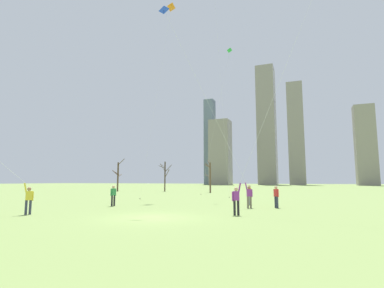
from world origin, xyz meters
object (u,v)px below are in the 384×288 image
Objects in this scene: bystander_watching_nearby at (249,194)px; bystander_strolling_midfield at (276,196)px; bare_tree_far_right_edge at (165,175)px; distant_kite_drifting_left_orange at (169,19)px; distant_kite_high_overhead_teal at (216,15)px; kite_flyer_far_back_blue at (237,168)px; bare_tree_leftmost at (210,176)px; kite_flyer_midfield_right_white at (255,150)px; bystander_far_off_by_trees at (113,195)px; bare_tree_right_of_center at (118,176)px; distant_kite_drifting_right_green at (226,67)px.

bystander_strolling_midfield is (2.41, -2.32, 0.00)m from bystander_watching_nearby.
bystander_watching_nearby is at bearing 136.09° from bystander_strolling_midfield.
distant_kite_drifting_left_orange is at bearing -62.94° from bare_tree_far_right_edge.
bystander_watching_nearby is 3.35m from bystander_strolling_midfield.
distant_kite_high_overhead_teal reaches higher than distant_kite_drifting_left_orange.
kite_flyer_far_back_blue is 29.81m from bare_tree_leftmost.
kite_flyer_midfield_right_white is at bearing -67.67° from bare_tree_leftmost.
kite_flyer_midfield_right_white is 34.11m from bare_tree_leftmost.
kite_flyer_far_back_blue is 0.65× the size of distant_kite_drifting_left_orange.
bystander_far_off_by_trees is 1.00× the size of bystander_strolling_midfield.
kite_flyer_far_back_blue is 2.86× the size of bare_tree_far_right_edge.
kite_flyer_midfield_right_white is 2.94× the size of bare_tree_right_of_center.
bystander_strolling_midfield is (12.28, 3.09, 0.00)m from bystander_far_off_by_trees.
kite_flyer_midfield_right_white reaches higher than kite_flyer_far_back_blue.
bystander_watching_nearby is 0.06× the size of distant_kite_drifting_left_orange.
kite_flyer_midfield_right_white is at bearing -97.78° from bystander_strolling_midfield.
distant_kite_high_overhead_teal is at bearing 111.21° from kite_flyer_far_back_blue.
bystander_strolling_midfield is 27.62m from distant_kite_drifting_left_orange.
kite_flyer_far_back_blue is at bearing -42.54° from bare_tree_right_of_center.
bare_tree_leftmost is at bearing 138.04° from distant_kite_drifting_right_green.
kite_flyer_midfield_right_white reaches higher than bare_tree_far_right_edge.
bystander_far_off_by_trees is 34.94m from bare_tree_right_of_center.
distant_kite_drifting_left_orange is at bearing -107.52° from distant_kite_drifting_right_green.
bare_tree_leftmost is (-13.63, 26.56, 1.96)m from bystander_strolling_midfield.
distant_kite_high_overhead_teal reaches higher than bare_tree_leftmost.
kite_flyer_far_back_blue is 30.58m from distant_kite_drifting_right_green.
distant_kite_high_overhead_teal is (-7.95, 19.12, 20.85)m from kite_flyer_midfield_right_white.
distant_kite_high_overhead_teal is at bearing 121.40° from bystander_strolling_midfield.
distant_kite_drifting_left_orange is 0.88× the size of distant_kite_high_overhead_teal.
bare_tree_far_right_edge is at bearing 129.03° from bystander_strolling_midfield.
kite_flyer_far_back_blue is 0.89× the size of kite_flyer_midfield_right_white.
bare_tree_leftmost reaches higher than bystander_watching_nearby.
bystander_far_off_by_trees and bystander_strolling_midfield have the same top height.
bare_tree_right_of_center is at bearing 138.91° from distant_kite_drifting_left_orange.
distant_kite_drifting_right_green reaches higher than bystander_strolling_midfield.
bystander_strolling_midfield is 0.06× the size of distant_kite_drifting_left_orange.
distant_kite_drifting_left_orange reaches higher than bystander_far_off_by_trees.
distant_kite_drifting_left_orange reaches higher than bare_tree_leftmost.
bystander_watching_nearby is 26.78m from bare_tree_leftmost.
distant_kite_drifting_left_orange reaches higher than kite_flyer_far_back_blue.
distant_kite_drifting_right_green reaches higher than bare_tree_far_right_edge.
distant_kite_high_overhead_teal is at bearing 112.57° from kite_flyer_midfield_right_white.
kite_flyer_midfield_right_white is 0.76× the size of distant_kite_drifting_right_green.
distant_kite_drifting_right_green reaches higher than bare_tree_right_of_center.
bare_tree_right_of_center is at bearing 141.20° from bystander_strolling_midfield.
bystander_watching_nearby is at bearing 85.49° from kite_flyer_far_back_blue.
distant_kite_high_overhead_teal is (-5.94, 15.31, 21.79)m from kite_flyer_far_back_blue.
distant_kite_drifting_right_green is at bearing 72.48° from distant_kite_drifting_left_orange.
bystander_strolling_midfield is at bearing -35.45° from distant_kite_drifting_left_orange.
bystander_far_off_by_trees is 11.25m from bystander_watching_nearby.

